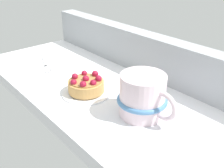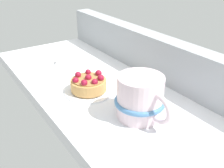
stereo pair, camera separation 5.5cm
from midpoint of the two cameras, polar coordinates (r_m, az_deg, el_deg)
The scene contains 6 objects.
ground_plane at distance 63.60cm, azimuth 2.39°, elevation -2.53°, with size 82.78×33.68×3.17cm, color white.
window_rail_back at distance 69.43cm, azimuth 12.21°, elevation 5.88°, with size 81.12×4.78×10.77cm, color #9EA3A8.
dessert_plate at distance 61.64cm, azimuth -2.55°, elevation -1.54°, with size 11.51×11.51×0.68cm.
raspberry_tart at distance 60.72cm, azimuth -2.57°, elevation 0.07°, with size 8.38×8.38×4.03cm.
coffee_mug at distance 51.48cm, azimuth 9.37°, elevation -3.12°, with size 13.48×10.21×8.79cm.
dessert_fork at distance 80.92cm, azimuth -10.48°, elevation 5.27°, with size 16.69×7.88×0.60cm.
Camera 2 is at (45.79, -30.98, 30.01)cm, focal length 41.70 mm.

